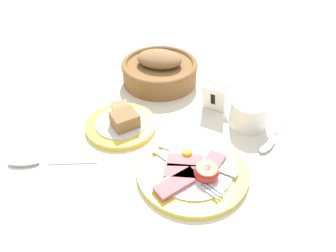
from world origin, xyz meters
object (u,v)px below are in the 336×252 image
(breakfast_plate, at_px, (193,170))
(bread_plate, at_px, (122,122))
(bread_basket, at_px, (160,69))
(teaspoon_near_cup, at_px, (272,138))
(sugar_cup, at_px, (249,113))
(number_card, at_px, (215,98))
(teaspoon_by_saucer, at_px, (37,162))

(breakfast_plate, relative_size, bread_plate, 1.37)
(breakfast_plate, xyz_separation_m, bread_basket, (-0.25, 0.28, 0.03))
(breakfast_plate, distance_m, teaspoon_near_cup, 0.22)
(sugar_cup, height_order, teaspoon_near_cup, sugar_cup)
(number_card, bearing_deg, sugar_cup, -11.27)
(teaspoon_near_cup, bearing_deg, number_card, -97.13)
(teaspoon_by_saucer, relative_size, teaspoon_near_cup, 0.89)
(bread_basket, bearing_deg, number_card, -13.89)
(number_card, bearing_deg, bread_plate, -134.97)
(sugar_cup, xyz_separation_m, bread_basket, (-0.29, 0.06, 0.00))
(breakfast_plate, height_order, sugar_cup, sugar_cup)
(bread_plate, relative_size, number_card, 2.34)
(breakfast_plate, height_order, bread_plate, bread_plate)
(bread_basket, xyz_separation_m, teaspoon_by_saucer, (-0.06, -0.42, -0.03))
(number_card, distance_m, teaspoon_near_cup, 0.18)
(breakfast_plate, bearing_deg, teaspoon_by_saucer, -154.87)
(sugar_cup, bearing_deg, number_card, 170.95)
(bread_plate, distance_m, bread_basket, 0.23)
(bread_plate, bearing_deg, sugar_cup, 32.07)
(breakfast_plate, xyz_separation_m, number_card, (-0.05, 0.23, 0.03))
(bread_basket, distance_m, teaspoon_by_saucer, 0.43)
(breakfast_plate, relative_size, teaspoon_near_cup, 1.22)
(number_card, relative_size, teaspoon_by_saucer, 0.43)
(bread_plate, height_order, number_card, number_card)
(teaspoon_by_saucer, bearing_deg, teaspoon_near_cup, -174.54)
(breakfast_plate, height_order, bread_basket, bread_basket)
(breakfast_plate, bearing_deg, bread_plate, 167.29)
(breakfast_plate, height_order, teaspoon_near_cup, breakfast_plate)
(teaspoon_by_saucer, bearing_deg, number_card, -157.04)
(bread_basket, bearing_deg, breakfast_plate, -48.22)
(number_card, distance_m, teaspoon_by_saucer, 0.45)
(number_card, bearing_deg, teaspoon_by_saucer, -126.48)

